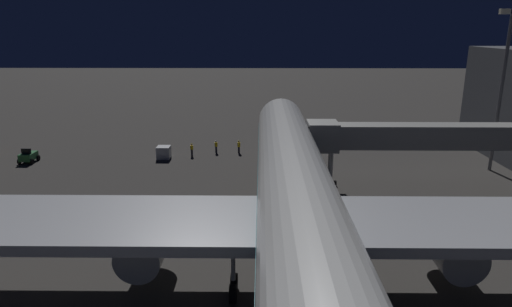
{
  "coord_description": "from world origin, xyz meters",
  "views": [
    {
      "loc": [
        2.47,
        35.4,
        16.68
      ],
      "look_at": [
        3.0,
        -11.27,
        3.5
      ],
      "focal_mm": 31.18,
      "sensor_mm": 36.0,
      "label": 1
    }
  ],
  "objects": [
    {
      "name": "traffic_cone_nose_starboard",
      "position": [
        2.2,
        -21.27,
        0.28
      ],
      "size": [
        0.36,
        0.36,
        0.55
      ],
      "primitive_type": "cone",
      "color": "orange",
      "rests_on": "ground_plane"
    },
    {
      "name": "airliner_at_gate",
      "position": [
        -0.0,
        9.61,
        5.45
      ],
      "size": [
        54.73,
        63.76,
        18.2
      ],
      "color": "silver",
      "rests_on": "ground_plane"
    },
    {
      "name": "ground_crew_walking_aft",
      "position": [
        8.68,
        -24.08,
        0.97
      ],
      "size": [
        0.4,
        0.4,
        1.76
      ],
      "color": "black",
      "rests_on": "ground_plane"
    },
    {
      "name": "baggage_tug_lead",
      "position": [
        32.43,
        -19.17,
        0.78
      ],
      "size": [
        1.86,
        2.39,
        1.95
      ],
      "color": "#287038",
      "rests_on": "ground_plane"
    },
    {
      "name": "baggage_container_near_belt",
      "position": [
        15.38,
        -21.23,
        0.81
      ],
      "size": [
        1.71,
        1.69,
        1.62
      ],
      "primitive_type": "cube",
      "color": "#B7BABF",
      "rests_on": "ground_plane"
    },
    {
      "name": "ground_crew_under_port_wing",
      "position": [
        11.82,
        -22.41,
        0.97
      ],
      "size": [
        0.4,
        0.4,
        1.76
      ],
      "color": "black",
      "rests_on": "ground_plane"
    },
    {
      "name": "apron_floodlight_mast",
      "position": [
        -25.5,
        -16.64,
        10.84
      ],
      "size": [
        2.9,
        0.5,
        18.78
      ],
      "color": "#59595E",
      "rests_on": "ground_plane"
    },
    {
      "name": "jet_bridge",
      "position": [
        -12.42,
        -10.75,
        5.6
      ],
      "size": [
        23.28,
        3.4,
        7.13
      ],
      "color": "#9E9E99",
      "rests_on": "ground_plane"
    },
    {
      "name": "ground_plane",
      "position": [
        0.0,
        0.0,
        0.0
      ],
      "size": [
        320.0,
        320.0,
        0.0
      ],
      "primitive_type": "plane",
      "color": "#383533"
    },
    {
      "name": "ground_crew_by_tug",
      "position": [
        5.52,
        -23.95,
        0.99
      ],
      "size": [
        0.4,
        0.4,
        1.79
      ],
      "color": "black",
      "rests_on": "ground_plane"
    },
    {
      "name": "traffic_cone_nose_port",
      "position": [
        -2.2,
        -21.27,
        0.28
      ],
      "size": [
        0.36,
        0.36,
        0.55
      ],
      "primitive_type": "cone",
      "color": "orange",
      "rests_on": "ground_plane"
    }
  ]
}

